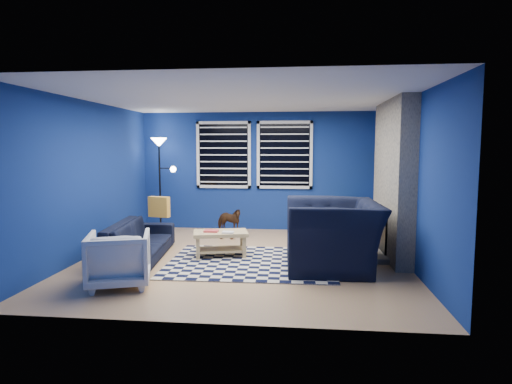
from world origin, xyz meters
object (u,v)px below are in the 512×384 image
armchair_big (333,234)px  armchair_bent (119,259)px  sofa (139,240)px  tv (381,166)px  rocking_horse (229,220)px  cabinet (347,220)px  coffee_table (220,238)px  floor_lamp (160,155)px

armchair_big → armchair_bent: armchair_big is taller
armchair_big → sofa: bearing=-96.6°
tv → sofa: 4.74m
armchair_bent → rocking_horse: armchair_bent is taller
armchair_bent → rocking_horse: (0.88, 3.17, -0.03)m
rocking_horse → cabinet: (2.36, 0.50, -0.04)m
sofa → rocking_horse: 2.14m
armchair_big → coffee_table: bearing=-106.4°
coffee_table → armchair_big: bearing=-13.8°
armchair_bent → coffee_table: (1.01, 1.58, -0.05)m
tv → armchair_big: tv is taller
sofa → cabinet: size_ratio=2.63×
sofa → armchair_big: 3.04m
armchair_big → armchair_bent: bearing=-70.0°
cabinet → armchair_big: bearing=-83.5°
armchair_big → cabinet: size_ratio=2.02×
armchair_big → floor_lamp: bearing=-127.8°
tv → armchair_bent: size_ratio=1.30×
coffee_table → floor_lamp: (-1.63, 1.96, 1.30)m
cabinet → floor_lamp: (-3.86, -0.14, 1.32)m
armchair_bent → floor_lamp: bearing=-98.1°
tv → coffee_table: bearing=-146.4°
cabinet → tv: bearing=-3.0°
armchair_bent → cabinet: (3.24, 3.67, -0.07)m
sofa → floor_lamp: floor_lamp is taller
rocking_horse → cabinet: cabinet is taller
tv → cabinet: tv is taller
armchair_bent → floor_lamp: floor_lamp is taller
coffee_table → floor_lamp: size_ratio=0.49×
sofa → armchair_big: (3.03, -0.21, 0.20)m
tv → coffee_table: 3.57m
tv → armchair_big: 2.70m
coffee_table → floor_lamp: floor_lamp is taller
armchair_big → rocking_horse: bearing=-139.6°
floor_lamp → sofa: bearing=-80.7°
tv → rocking_horse: bearing=-174.5°
tv → coffee_table: tv is taller
tv → rocking_horse: size_ratio=1.69×
tv → sofa: size_ratio=0.51×
tv → cabinet: size_ratio=1.34×
floor_lamp → coffee_table: bearing=-50.3°
cabinet → floor_lamp: size_ratio=0.38×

